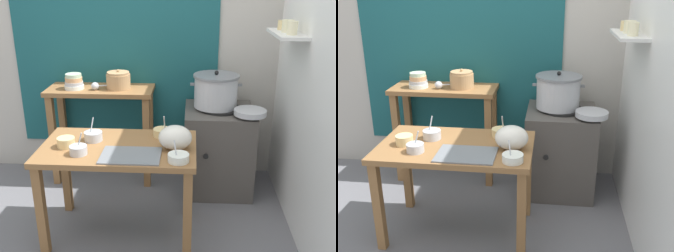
% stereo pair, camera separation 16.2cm
% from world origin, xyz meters
% --- Properties ---
extents(ground_plane, '(9.00, 9.00, 0.00)m').
position_xyz_m(ground_plane, '(0.00, 0.00, 0.00)').
color(ground_plane, slate).
extents(wall_back, '(4.40, 0.12, 2.60)m').
position_xyz_m(wall_back, '(0.08, 1.10, 1.30)').
color(wall_back, '#B2ADA3').
rests_on(wall_back, ground).
extents(wall_right, '(0.30, 3.20, 2.60)m').
position_xyz_m(wall_right, '(1.40, 0.20, 1.30)').
color(wall_right, white).
rests_on(wall_right, ground).
extents(prep_table, '(1.10, 0.66, 0.72)m').
position_xyz_m(prep_table, '(0.05, -0.04, 0.61)').
color(prep_table, olive).
rests_on(prep_table, ground).
extents(back_shelf_table, '(0.96, 0.40, 0.90)m').
position_xyz_m(back_shelf_table, '(-0.26, 0.83, 0.68)').
color(back_shelf_table, olive).
rests_on(back_shelf_table, ground).
extents(stove_block, '(0.60, 0.61, 0.78)m').
position_xyz_m(stove_block, '(0.81, 0.70, 0.38)').
color(stove_block, '#4C4742').
rests_on(stove_block, ground).
extents(steamer_pot, '(0.44, 0.39, 0.32)m').
position_xyz_m(steamer_pot, '(0.77, 0.72, 0.92)').
color(steamer_pot, '#B7BABF').
rests_on(steamer_pot, stove_block).
extents(clay_pot, '(0.22, 0.22, 0.18)m').
position_xyz_m(clay_pot, '(-0.10, 0.83, 0.97)').
color(clay_pot, tan).
rests_on(clay_pot, back_shelf_table).
extents(bowl_stack_enamel, '(0.17, 0.17, 0.14)m').
position_xyz_m(bowl_stack_enamel, '(-0.49, 0.79, 0.96)').
color(bowl_stack_enamel, silver).
rests_on(bowl_stack_enamel, back_shelf_table).
extents(ladle, '(0.26, 0.11, 0.07)m').
position_xyz_m(ladle, '(-0.29, 0.77, 0.94)').
color(ladle, '#B7BABF').
rests_on(ladle, back_shelf_table).
extents(serving_tray, '(0.40, 0.28, 0.01)m').
position_xyz_m(serving_tray, '(0.17, -0.21, 0.72)').
color(serving_tray, slate).
rests_on(serving_tray, prep_table).
extents(plastic_bag, '(0.23, 0.20, 0.17)m').
position_xyz_m(plastic_bag, '(0.46, -0.07, 0.80)').
color(plastic_bag, silver).
rests_on(plastic_bag, prep_table).
extents(wide_pan, '(0.27, 0.27, 0.04)m').
position_xyz_m(wide_pan, '(1.05, 0.51, 0.80)').
color(wide_pan, '#B7BABF').
rests_on(wide_pan, stove_block).
extents(prep_bowl_0, '(0.13, 0.13, 0.17)m').
position_xyz_m(prep_bowl_0, '(-0.15, 0.04, 0.76)').
color(prep_bowl_0, '#B7BABF').
rests_on(prep_bowl_0, prep_table).
extents(prep_bowl_1, '(0.14, 0.14, 0.17)m').
position_xyz_m(prep_bowl_1, '(0.35, 0.15, 0.75)').
color(prep_bowl_1, '#E5C684').
rests_on(prep_bowl_1, prep_table).
extents(prep_bowl_2, '(0.12, 0.12, 0.07)m').
position_xyz_m(prep_bowl_2, '(-0.31, -0.09, 0.76)').
color(prep_bowl_2, '#E5C684').
rests_on(prep_bowl_2, prep_table).
extents(prep_bowl_3, '(0.12, 0.12, 0.15)m').
position_xyz_m(prep_bowl_3, '(-0.19, -0.20, 0.75)').
color(prep_bowl_3, '#B7BABF').
rests_on(prep_bowl_3, prep_table).
extents(prep_bowl_4, '(0.14, 0.14, 0.14)m').
position_xyz_m(prep_bowl_4, '(0.49, -0.27, 0.75)').
color(prep_bowl_4, silver).
rests_on(prep_bowl_4, prep_table).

